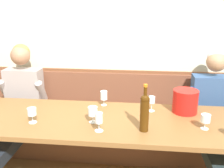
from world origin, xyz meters
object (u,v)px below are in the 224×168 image
at_px(wall_bench, 114,132).
at_px(wine_glass_left_end, 206,119).
at_px(wine_glass_near_bucket, 32,112).
at_px(wine_glass_mid_left, 93,112).
at_px(wine_glass_mid_right, 99,119).
at_px(dining_table, 106,126).
at_px(wine_glass_center_front, 104,96).
at_px(wine_glass_right_end, 152,101).
at_px(wine_bottle_green_tall, 145,111).
at_px(ice_bucket, 185,101).
at_px(person_center_left_seat, 219,126).
at_px(person_center_right_seat, 12,114).

relative_size(wall_bench, wine_glass_left_end, 23.95).
bearing_deg(wine_glass_near_bucket, wine_glass_mid_left, 6.88).
bearing_deg(wine_glass_mid_right, dining_table, 83.63).
relative_size(wine_glass_center_front, wine_glass_right_end, 1.01).
xyz_separation_m(wall_bench, wine_bottle_green_tall, (0.32, -0.83, 0.63)).
distance_m(ice_bucket, wine_bottle_green_tall, 0.55).
relative_size(wall_bench, wine_glass_center_front, 20.45).
relative_size(ice_bucket, wine_glass_near_bucket, 1.73).
height_order(wine_bottle_green_tall, wine_glass_mid_right, wine_bottle_green_tall).
distance_m(wall_bench, wine_glass_center_front, 0.66).
xyz_separation_m(wall_bench, wine_glass_mid_right, (-0.03, -0.87, 0.58)).
height_order(wall_bench, dining_table, wall_bench).
bearing_deg(wine_glass_mid_left, wall_bench, 82.16).
height_order(person_center_left_seat, ice_bucket, person_center_left_seat).
xyz_separation_m(wine_glass_center_front, wine_glass_mid_right, (0.04, -0.53, 0.01)).
xyz_separation_m(wall_bench, wine_glass_left_end, (0.80, -0.74, 0.56)).
bearing_deg(person_center_right_seat, wine_glass_right_end, -3.10).
bearing_deg(wine_glass_center_front, person_center_left_seat, -1.48).
bearing_deg(dining_table, wine_glass_left_end, -7.17).
xyz_separation_m(wine_glass_center_front, wine_glass_right_end, (0.45, -0.10, 0.00)).
height_order(wine_glass_mid_left, wine_glass_near_bucket, wine_glass_mid_left).
bearing_deg(ice_bucket, wine_glass_mid_right, -148.04).
height_order(wall_bench, person_center_left_seat, person_center_left_seat).
relative_size(person_center_left_seat, wine_glass_mid_left, 9.18).
height_order(wine_glass_left_end, wine_glass_near_bucket, wine_glass_near_bucket).
distance_m(wine_bottle_green_tall, wine_glass_left_end, 0.49).
xyz_separation_m(wine_glass_mid_left, wine_glass_right_end, (0.49, 0.29, 0.01)).
bearing_deg(wine_glass_center_front, wine_bottle_green_tall, -52.12).
height_order(person_center_left_seat, wine_glass_right_end, person_center_left_seat).
bearing_deg(wine_glass_mid_left, wine_glass_left_end, -1.31).
height_order(wine_glass_left_end, wine_glass_mid_right, wine_glass_mid_right).
xyz_separation_m(wall_bench, person_center_right_seat, (-1.02, -0.36, 0.34)).
relative_size(wine_glass_mid_right, wine_glass_right_end, 1.08).
height_order(wine_glass_mid_left, wine_glass_center_front, wine_glass_center_front).
bearing_deg(wine_glass_mid_left, dining_table, 38.80).
xyz_separation_m(dining_table, ice_bucket, (0.69, 0.22, 0.18)).
xyz_separation_m(wall_bench, wine_glass_right_end, (0.39, -0.43, 0.57)).
height_order(wine_bottle_green_tall, wine_glass_right_end, wine_bottle_green_tall).
bearing_deg(wine_glass_near_bucket, wine_glass_mid_right, -8.72).
bearing_deg(ice_bucket, wine_glass_center_front, 173.50).
xyz_separation_m(wall_bench, wine_glass_near_bucket, (-0.60, -0.78, 0.56)).
distance_m(wine_bottle_green_tall, wine_glass_mid_left, 0.44).
height_order(dining_table, wine_glass_left_end, wine_glass_left_end).
distance_m(ice_bucket, wine_glass_near_bucket, 1.34).
height_order(ice_bucket, wine_glass_left_end, ice_bucket).
height_order(person_center_right_seat, wine_glass_left_end, person_center_right_seat).
xyz_separation_m(person_center_left_seat, wine_glass_right_end, (-0.65, -0.07, 0.25)).
height_order(person_center_right_seat, wine_glass_near_bucket, person_center_right_seat).
relative_size(wine_bottle_green_tall, wine_glass_near_bucket, 2.93).
xyz_separation_m(person_center_left_seat, ice_bucket, (-0.34, -0.06, 0.26)).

